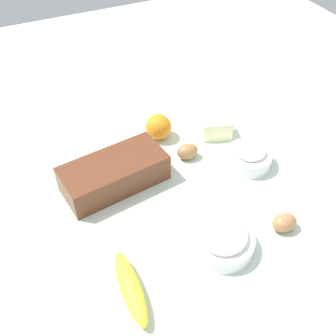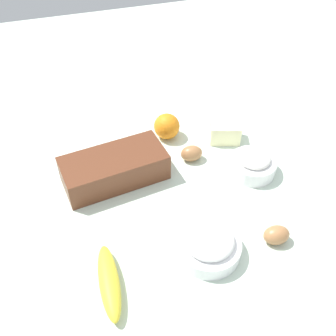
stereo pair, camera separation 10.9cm
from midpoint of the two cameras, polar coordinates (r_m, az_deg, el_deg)
ground_plane at (r=1.12m, az=2.77°, el=-1.98°), size 2.40×2.40×0.02m
loaf_pan at (r=1.09m, az=-4.84°, el=-0.09°), size 0.29×0.17×0.08m
flour_bowl at (r=1.15m, az=14.68°, el=0.48°), size 0.13×0.13×0.07m
sugar_bowl at (r=0.95m, az=9.16°, el=-10.89°), size 0.15×0.15×0.07m
banana at (r=0.90m, az=-4.83°, el=-16.05°), size 0.06×0.19×0.04m
orange_fruit at (r=1.23m, az=2.37°, el=5.84°), size 0.08×0.08×0.08m
butter_block at (r=1.24m, az=10.61°, el=4.95°), size 0.11×0.09×0.06m
egg_near_butter at (r=1.16m, az=6.05°, el=1.96°), size 0.07×0.05×0.05m
egg_beside_bowl at (r=1.01m, az=18.22°, el=-9.21°), size 0.07×0.05×0.05m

